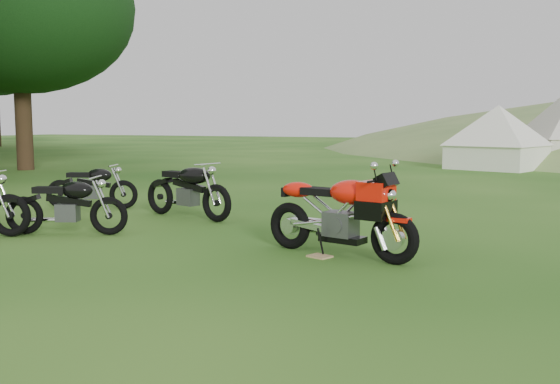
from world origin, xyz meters
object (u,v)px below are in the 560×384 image
at_px(vintage_moto_d, 92,185).
at_px(tent_left, 498,135).
at_px(plywood_board, 320,256).
at_px(vintage_moto_c, 187,188).
at_px(vintage_moto_b, 66,204).
at_px(sport_motorcycle, 339,208).

xyz_separation_m(vintage_moto_d, tent_left, (6.21, 13.92, 0.74)).
height_order(plywood_board, vintage_moto_c, vintage_moto_c).
bearing_deg(vintage_moto_c, vintage_moto_b, -95.03).
height_order(sport_motorcycle, tent_left, tent_left).
xyz_separation_m(sport_motorcycle, vintage_moto_b, (-4.12, -0.22, -0.14)).
height_order(vintage_moto_c, vintage_moto_d, vintage_moto_c).
height_order(sport_motorcycle, vintage_moto_d, sport_motorcycle).
distance_m(plywood_board, vintage_moto_b, 3.95).
height_order(sport_motorcycle, vintage_moto_b, sport_motorcycle).
bearing_deg(vintage_moto_d, vintage_moto_b, -77.11).
xyz_separation_m(plywood_board, tent_left, (0.76, 16.22, 1.18)).
distance_m(vintage_moto_d, tent_left, 15.26).
distance_m(vintage_moto_c, tent_left, 14.75).
relative_size(plywood_board, vintage_moto_b, 0.15).
relative_size(vintage_moto_d, tent_left, 0.62).
bearing_deg(vintage_moto_c, plywood_board, -17.38).
relative_size(vintage_moto_c, vintage_moto_d, 1.15).
xyz_separation_m(vintage_moto_b, vintage_moto_c, (0.77, 2.08, 0.06)).
distance_m(sport_motorcycle, plywood_board, 0.64).
distance_m(sport_motorcycle, vintage_moto_d, 6.04).
bearing_deg(tent_left, vintage_moto_b, -87.05).
xyz_separation_m(sport_motorcycle, vintage_moto_d, (-5.65, 2.14, -0.15)).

